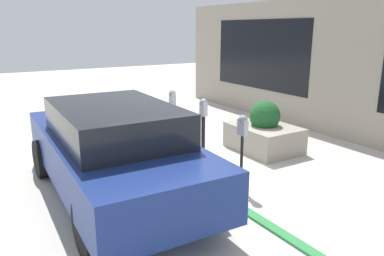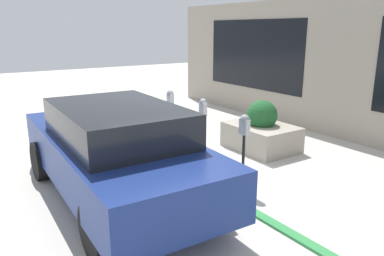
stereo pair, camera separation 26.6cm
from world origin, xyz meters
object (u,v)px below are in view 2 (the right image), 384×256
(parking_meter_nearest, at_px, (244,132))
(parking_meter_middle, at_px, (170,110))
(parked_car_front, at_px, (115,149))
(parking_meter_second, at_px, (203,124))
(planter_box, at_px, (261,132))

(parking_meter_nearest, height_order, parking_meter_middle, parking_meter_middle)
(parking_meter_nearest, height_order, parked_car_front, parked_car_front)
(parking_meter_middle, relative_size, parked_car_front, 0.29)
(parking_meter_nearest, xyz_separation_m, parked_car_front, (0.86, 1.96, -0.18))
(parking_meter_middle, bearing_deg, parked_car_front, 128.71)
(parked_car_front, bearing_deg, parking_meter_nearest, -112.03)
(parking_meter_nearest, xyz_separation_m, parking_meter_second, (1.24, -0.03, -0.13))
(parked_car_front, bearing_deg, parking_meter_middle, -49.61)
(parking_meter_second, relative_size, planter_box, 0.91)
(planter_box, bearing_deg, parking_meter_second, 95.68)
(parking_meter_second, xyz_separation_m, parked_car_front, (-0.38, 1.99, -0.06))
(parking_meter_nearest, relative_size, parking_meter_middle, 0.94)
(parking_meter_second, relative_size, parking_meter_middle, 0.99)
(parking_meter_second, bearing_deg, parked_car_front, 100.92)
(parking_meter_middle, bearing_deg, parking_meter_second, -177.69)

